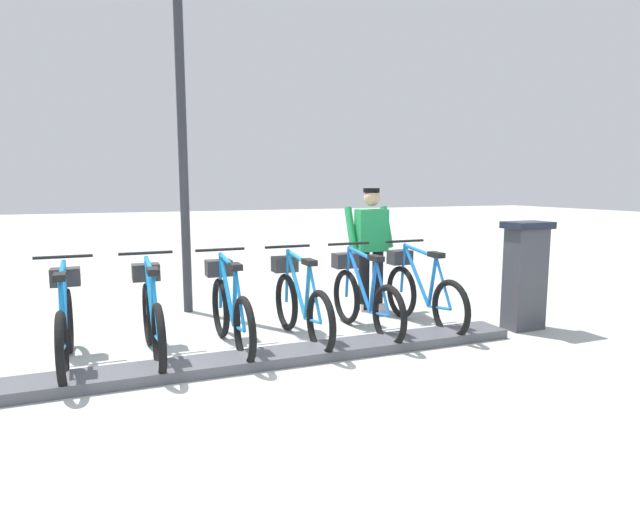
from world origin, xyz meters
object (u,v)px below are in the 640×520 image
object	(u,v)px
payment_kiosk	(525,274)
bike_docked_4	(152,315)
worker_near_rack	(371,244)
lamp_post	(181,94)
bike_docked_0	(421,291)
bike_docked_5	(65,322)
bike_docked_2	(300,302)
bike_docked_1	(363,296)
bike_docked_3	(230,308)

from	to	relation	value
payment_kiosk	bike_docked_4	world-z (taller)	payment_kiosk
worker_near_rack	lamp_post	size ratio (longest dim) A/B	0.37
bike_docked_0	bike_docked_5	world-z (taller)	same
bike_docked_2	bike_docked_4	world-z (taller)	same
bike_docked_0	bike_docked_4	size ratio (longest dim) A/B	1.00
bike_docked_1	bike_docked_0	bearing A→B (deg)	-90.00
payment_kiosk	bike_docked_3	size ratio (longest dim) A/B	0.74
payment_kiosk	bike_docked_2	world-z (taller)	payment_kiosk
bike_docked_0	bike_docked_2	size ratio (longest dim) A/B	1.00
bike_docked_0	bike_docked_2	distance (m)	1.56
bike_docked_1	lamp_post	size ratio (longest dim) A/B	0.39
payment_kiosk	bike_docked_4	xyz separation A→B (m)	(0.57, 4.18, -0.24)
bike_docked_1	bike_docked_3	size ratio (longest dim) A/B	1.00
bike_docked_3	worker_near_rack	size ratio (longest dim) A/B	1.04
bike_docked_1	lamp_post	xyz separation A→B (m)	(1.82, 1.73, 2.43)
bike_docked_3	bike_docked_5	size ratio (longest dim) A/B	1.00
bike_docked_4	bike_docked_2	bearing A→B (deg)	-90.00
bike_docked_5	lamp_post	xyz separation A→B (m)	(1.82, -1.39, 2.43)
bike_docked_3	worker_near_rack	xyz separation A→B (m)	(0.96, -2.16, 0.48)
payment_kiosk	bike_docked_1	xyz separation A→B (m)	(0.57, 1.84, -0.24)
bike_docked_2	lamp_post	xyz separation A→B (m)	(1.82, 0.95, 2.43)
payment_kiosk	worker_near_rack	world-z (taller)	worker_near_rack
bike_docked_5	bike_docked_0	bearing A→B (deg)	-90.00
bike_docked_2	lamp_post	size ratio (longest dim) A/B	0.39
bike_docked_2	bike_docked_5	bearing A→B (deg)	90.00
payment_kiosk	bike_docked_0	xyz separation A→B (m)	(0.57, 1.06, -0.24)
bike_docked_3	lamp_post	bearing A→B (deg)	5.19
bike_docked_0	bike_docked_5	xyz separation A→B (m)	(0.00, 3.90, 0.00)
bike_docked_4	worker_near_rack	distance (m)	3.13
payment_kiosk	bike_docked_4	size ratio (longest dim) A/B	0.74
bike_docked_4	worker_near_rack	bearing A→B (deg)	-71.88
bike_docked_5	worker_near_rack	bearing A→B (deg)	-75.51
bike_docked_5	lamp_post	distance (m)	3.35
payment_kiosk	bike_docked_2	distance (m)	2.69
worker_near_rack	payment_kiosk	bearing A→B (deg)	-140.93
payment_kiosk	bike_docked_5	xyz separation A→B (m)	(0.57, 4.96, -0.24)
payment_kiosk	bike_docked_2	bearing A→B (deg)	77.70
bike_docked_1	bike_docked_5	bearing A→B (deg)	90.00
bike_docked_0	worker_near_rack	bearing A→B (deg)	10.76
bike_docked_4	worker_near_rack	size ratio (longest dim) A/B	1.04
bike_docked_0	lamp_post	distance (m)	3.94
bike_docked_2	bike_docked_5	distance (m)	2.34
bike_docked_3	bike_docked_5	bearing A→B (deg)	90.00
payment_kiosk	bike_docked_1	bearing A→B (deg)	72.76
bike_docked_2	worker_near_rack	distance (m)	1.75
bike_docked_3	bike_docked_4	size ratio (longest dim) A/B	1.00
bike_docked_0	bike_docked_5	size ratio (longest dim) A/B	1.00
bike_docked_4	bike_docked_5	size ratio (longest dim) A/B	1.00
bike_docked_5	worker_near_rack	world-z (taller)	worker_near_rack
bike_docked_1	payment_kiosk	bearing A→B (deg)	-107.24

